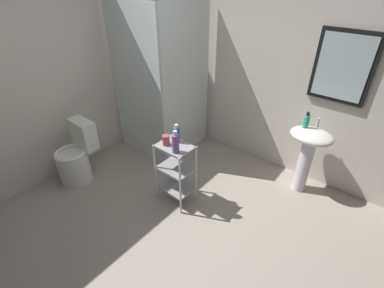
# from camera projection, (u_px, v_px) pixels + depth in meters

# --- Properties ---
(ground_plane) EXTENTS (4.20, 4.20, 0.02)m
(ground_plane) POSITION_uv_depth(u_px,v_px,m) (168.00, 236.00, 2.82)
(ground_plane) COLOR #A09487
(wall_back) EXTENTS (4.20, 0.14, 2.50)m
(wall_back) POSITION_uv_depth(u_px,v_px,m) (270.00, 69.00, 3.34)
(wall_back) COLOR beige
(wall_back) RESTS_ON ground_plane
(wall_left) EXTENTS (0.10, 4.20, 2.50)m
(wall_left) POSITION_uv_depth(u_px,v_px,m) (43.00, 76.00, 3.13)
(wall_left) COLOR beige
(wall_left) RESTS_ON ground_plane
(shower_stall) EXTENTS (0.92, 0.92, 2.00)m
(shower_stall) POSITION_uv_depth(u_px,v_px,m) (164.00, 117.00, 3.99)
(shower_stall) COLOR white
(shower_stall) RESTS_ON ground_plane
(pedestal_sink) EXTENTS (0.46, 0.37, 0.81)m
(pedestal_sink) POSITION_uv_depth(u_px,v_px,m) (308.00, 149.00, 3.10)
(pedestal_sink) COLOR white
(pedestal_sink) RESTS_ON ground_plane
(sink_faucet) EXTENTS (0.03, 0.03, 0.10)m
(sink_faucet) POSITION_uv_depth(u_px,v_px,m) (318.00, 122.00, 3.03)
(sink_faucet) COLOR silver
(sink_faucet) RESTS_ON pedestal_sink
(toilet) EXTENTS (0.37, 0.49, 0.76)m
(toilet) POSITION_uv_depth(u_px,v_px,m) (76.00, 158.00, 3.41)
(toilet) COLOR white
(toilet) RESTS_ON ground_plane
(storage_cart) EXTENTS (0.38, 0.28, 0.74)m
(storage_cart) POSITION_uv_depth(u_px,v_px,m) (176.00, 169.00, 3.02)
(storage_cart) COLOR silver
(storage_cart) RESTS_ON ground_plane
(hand_soap_bottle) EXTENTS (0.06, 0.06, 0.18)m
(hand_soap_bottle) POSITION_uv_depth(u_px,v_px,m) (306.00, 121.00, 3.00)
(hand_soap_bottle) COLOR #2DBC99
(hand_soap_bottle) RESTS_ON pedestal_sink
(shampoo_bottle_blue) EXTENTS (0.07, 0.07, 0.20)m
(shampoo_bottle_blue) POSITION_uv_depth(u_px,v_px,m) (177.00, 134.00, 2.87)
(shampoo_bottle_blue) COLOR #304BB7
(shampoo_bottle_blue) RESTS_ON storage_cart
(conditioner_bottle_purple) EXTENTS (0.07, 0.07, 0.24)m
(conditioner_bottle_purple) POSITION_uv_depth(u_px,v_px,m) (176.00, 143.00, 2.70)
(conditioner_bottle_purple) COLOR #81569F
(conditioner_bottle_purple) RESTS_ON storage_cart
(rinse_cup) EXTENTS (0.08, 0.08, 0.11)m
(rinse_cup) POSITION_uv_depth(u_px,v_px,m) (166.00, 140.00, 2.84)
(rinse_cup) COLOR #B24742
(rinse_cup) RESTS_ON storage_cart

